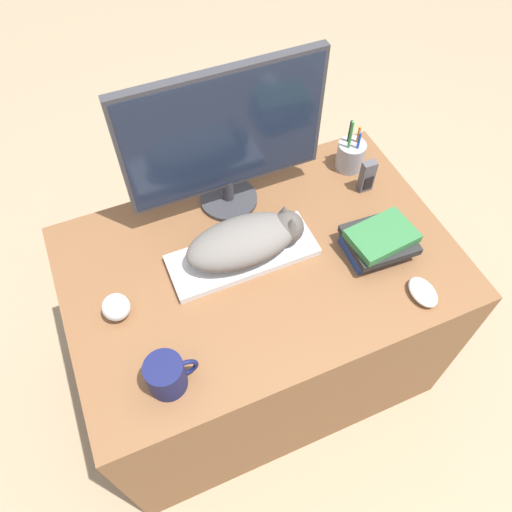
% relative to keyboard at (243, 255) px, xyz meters
% --- Properties ---
extents(ground_plane, '(12.00, 12.00, 0.00)m').
position_rel_keyboard_xyz_m(ground_plane, '(0.04, -0.42, -0.73)').
color(ground_plane, '#998466').
extents(desk, '(1.17, 0.77, 0.72)m').
position_rel_keyboard_xyz_m(desk, '(0.04, -0.03, -0.37)').
color(desk, brown).
rests_on(desk, ground_plane).
extents(keyboard, '(0.44, 0.17, 0.02)m').
position_rel_keyboard_xyz_m(keyboard, '(0.00, 0.00, 0.00)').
color(keyboard, silver).
rests_on(keyboard, desk).
extents(cat, '(0.36, 0.17, 0.12)m').
position_rel_keyboard_xyz_m(cat, '(0.02, -0.00, 0.07)').
color(cat, '#66605B').
rests_on(cat, keyboard).
extents(monitor, '(0.61, 0.19, 0.49)m').
position_rel_keyboard_xyz_m(monitor, '(0.04, 0.23, 0.26)').
color(monitor, '#333338').
rests_on(monitor, desk).
extents(computer_mouse, '(0.07, 0.10, 0.03)m').
position_rel_keyboard_xyz_m(computer_mouse, '(0.42, -0.32, 0.01)').
color(computer_mouse, silver).
rests_on(computer_mouse, desk).
extents(coffee_mug, '(0.13, 0.10, 0.11)m').
position_rel_keyboard_xyz_m(coffee_mug, '(-0.32, -0.29, 0.04)').
color(coffee_mug, '#141947').
rests_on(coffee_mug, desk).
extents(pen_cup, '(0.09, 0.09, 0.20)m').
position_rel_keyboard_xyz_m(pen_cup, '(0.48, 0.22, 0.04)').
color(pen_cup, '#939399').
rests_on(pen_cup, desk).
extents(baseball, '(0.08, 0.08, 0.08)m').
position_rel_keyboard_xyz_m(baseball, '(-0.39, -0.04, 0.03)').
color(baseball, silver).
rests_on(baseball, desk).
extents(phone, '(0.05, 0.03, 0.12)m').
position_rel_keyboard_xyz_m(phone, '(0.48, 0.10, 0.05)').
color(phone, '#4C4C51').
rests_on(phone, desk).
extents(book_stack, '(0.20, 0.18, 0.09)m').
position_rel_keyboard_xyz_m(book_stack, '(0.38, -0.13, 0.03)').
color(book_stack, navy).
rests_on(book_stack, desk).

